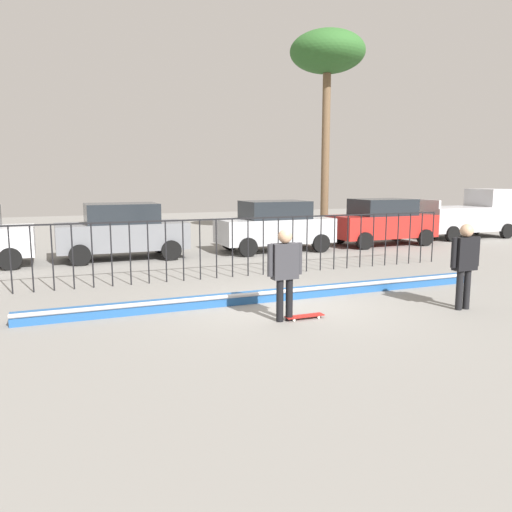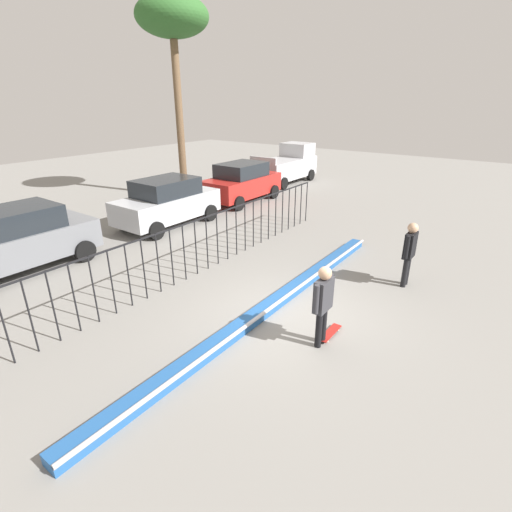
{
  "view_description": "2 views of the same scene",
  "coord_description": "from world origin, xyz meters",
  "px_view_note": "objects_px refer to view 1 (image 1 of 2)",
  "views": [
    {
      "loc": [
        -4.7,
        -9.81,
        2.76
      ],
      "look_at": [
        -0.12,
        1.46,
        0.89
      ],
      "focal_mm": 35.91,
      "sensor_mm": 36.0,
      "label": 1
    },
    {
      "loc": [
        -6.86,
        -3.99,
        4.85
      ],
      "look_at": [
        0.41,
        1.3,
        1.12
      ],
      "focal_mm": 26.89,
      "sensor_mm": 36.0,
      "label": 2
    }
  ],
  "objects_px": {
    "skateboarder": "(285,266)",
    "skateboard": "(305,316)",
    "parked_car_silver": "(275,226)",
    "palm_tree_tall": "(327,57)",
    "parked_car_gray": "(122,231)",
    "parked_car_red": "(382,221)",
    "pickup_truck": "(469,215)",
    "camera_operator": "(465,259)"
  },
  "relations": [
    {
      "from": "camera_operator",
      "to": "parked_car_silver",
      "type": "distance_m",
      "value": 9.46
    },
    {
      "from": "palm_tree_tall",
      "to": "parked_car_gray",
      "type": "bearing_deg",
      "value": -163.54
    },
    {
      "from": "parked_car_gray",
      "to": "pickup_truck",
      "type": "height_order",
      "value": "pickup_truck"
    },
    {
      "from": "camera_operator",
      "to": "parked_car_red",
      "type": "xyz_separation_m",
      "value": [
        4.74,
        9.44,
        -0.12
      ]
    },
    {
      "from": "pickup_truck",
      "to": "parked_car_gray",
      "type": "bearing_deg",
      "value": -177.64
    },
    {
      "from": "skateboarder",
      "to": "palm_tree_tall",
      "type": "relative_size",
      "value": 0.2
    },
    {
      "from": "camera_operator",
      "to": "palm_tree_tall",
      "type": "distance_m",
      "value": 14.79
    },
    {
      "from": "skateboard",
      "to": "parked_car_red",
      "type": "distance_m",
      "value": 12.1
    },
    {
      "from": "camera_operator",
      "to": "palm_tree_tall",
      "type": "height_order",
      "value": "palm_tree_tall"
    },
    {
      "from": "skateboarder",
      "to": "camera_operator",
      "type": "height_order",
      "value": "camera_operator"
    },
    {
      "from": "pickup_truck",
      "to": "skateboard",
      "type": "bearing_deg",
      "value": -144.01
    },
    {
      "from": "camera_operator",
      "to": "parked_car_gray",
      "type": "bearing_deg",
      "value": -17.07
    },
    {
      "from": "skateboarder",
      "to": "skateboard",
      "type": "bearing_deg",
      "value": -34.81
    },
    {
      "from": "parked_car_gray",
      "to": "parked_car_silver",
      "type": "distance_m",
      "value": 5.6
    },
    {
      "from": "parked_car_red",
      "to": "pickup_truck",
      "type": "height_order",
      "value": "pickup_truck"
    },
    {
      "from": "skateboarder",
      "to": "pickup_truck",
      "type": "bearing_deg",
      "value": 3.04
    },
    {
      "from": "skateboarder",
      "to": "skateboard",
      "type": "relative_size",
      "value": 2.25
    },
    {
      "from": "parked_car_silver",
      "to": "palm_tree_tall",
      "type": "xyz_separation_m",
      "value": [
        3.87,
        3.05,
        7.06
      ]
    },
    {
      "from": "parked_car_gray",
      "to": "parked_car_red",
      "type": "xyz_separation_m",
      "value": [
        10.45,
        -0.27,
        0.0
      ]
    },
    {
      "from": "skateboard",
      "to": "camera_operator",
      "type": "distance_m",
      "value": 3.64
    },
    {
      "from": "skateboarder",
      "to": "parked_car_silver",
      "type": "distance_m",
      "value": 9.61
    },
    {
      "from": "pickup_truck",
      "to": "skateboarder",
      "type": "bearing_deg",
      "value": -144.92
    },
    {
      "from": "parked_car_red",
      "to": "pickup_truck",
      "type": "relative_size",
      "value": 0.91
    },
    {
      "from": "parked_car_gray",
      "to": "parked_car_red",
      "type": "height_order",
      "value": "same"
    },
    {
      "from": "parked_car_silver",
      "to": "parked_car_red",
      "type": "xyz_separation_m",
      "value": [
        4.85,
        -0.01,
        0.0
      ]
    },
    {
      "from": "parked_car_gray",
      "to": "parked_car_red",
      "type": "relative_size",
      "value": 1.0
    },
    {
      "from": "skateboard",
      "to": "pickup_truck",
      "type": "bearing_deg",
      "value": 28.55
    },
    {
      "from": "pickup_truck",
      "to": "parked_car_red",
      "type": "bearing_deg",
      "value": -171.74
    },
    {
      "from": "pickup_truck",
      "to": "palm_tree_tall",
      "type": "xyz_separation_m",
      "value": [
        -6.34,
        2.36,
        6.99
      ]
    },
    {
      "from": "camera_operator",
      "to": "pickup_truck",
      "type": "height_order",
      "value": "pickup_truck"
    },
    {
      "from": "skateboarder",
      "to": "parked_car_gray",
      "type": "height_order",
      "value": "parked_car_gray"
    },
    {
      "from": "skateboarder",
      "to": "palm_tree_tall",
      "type": "xyz_separation_m",
      "value": [
        7.63,
        11.89,
        6.95
      ]
    },
    {
      "from": "parked_car_gray",
      "to": "pickup_truck",
      "type": "bearing_deg",
      "value": -2.26
    },
    {
      "from": "skateboarder",
      "to": "camera_operator",
      "type": "bearing_deg",
      "value": -40.26
    },
    {
      "from": "skateboarder",
      "to": "parked_car_gray",
      "type": "distance_m",
      "value": 9.28
    },
    {
      "from": "camera_operator",
      "to": "parked_car_gray",
      "type": "xyz_separation_m",
      "value": [
        -5.71,
        9.71,
        -0.12
      ]
    },
    {
      "from": "skateboard",
      "to": "pickup_truck",
      "type": "height_order",
      "value": "pickup_truck"
    },
    {
      "from": "parked_car_gray",
      "to": "pickup_truck",
      "type": "xyz_separation_m",
      "value": [
        15.81,
        0.44,
        0.06
      ]
    },
    {
      "from": "parked_car_gray",
      "to": "pickup_truck",
      "type": "distance_m",
      "value": 15.81
    },
    {
      "from": "parked_car_silver",
      "to": "palm_tree_tall",
      "type": "distance_m",
      "value": 8.61
    },
    {
      "from": "skateboarder",
      "to": "parked_car_gray",
      "type": "bearing_deg",
      "value": 70.13
    },
    {
      "from": "skateboarder",
      "to": "parked_car_gray",
      "type": "relative_size",
      "value": 0.42
    }
  ]
}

